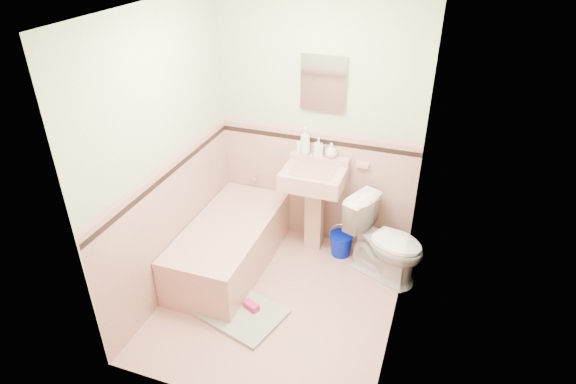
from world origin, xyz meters
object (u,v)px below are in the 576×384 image
(soap_bottle_left, at_px, (305,141))
(bucket, at_px, (341,244))
(bathtub, at_px, (230,246))
(medicine_cabinet, at_px, (323,83))
(sink, at_px, (313,211))
(soap_bottle_mid, at_px, (318,147))
(soap_bottle_right, at_px, (331,150))
(toilet, at_px, (386,241))
(shoe, at_px, (251,306))

(soap_bottle_left, bearing_deg, bucket, -20.92)
(bathtub, relative_size, medicine_cabinet, 3.09)
(soap_bottle_left, bearing_deg, sink, -49.94)
(soap_bottle_mid, bearing_deg, medicine_cabinet, 59.41)
(bathtub, distance_m, soap_bottle_mid, 1.29)
(soap_bottle_mid, bearing_deg, bathtub, -133.01)
(bathtub, distance_m, sink, 0.89)
(sink, relative_size, bucket, 3.88)
(soap_bottle_left, distance_m, bucket, 1.11)
(sink, bearing_deg, medicine_cabinet, 90.00)
(soap_bottle_right, bearing_deg, toilet, -27.92)
(soap_bottle_left, distance_m, shoe, 1.63)
(sink, relative_size, shoe, 6.28)
(soap_bottle_right, bearing_deg, soap_bottle_left, 180.00)
(soap_bottle_right, bearing_deg, bucket, -41.99)
(medicine_cabinet, bearing_deg, bucket, -33.89)
(sink, height_order, bucket, sink)
(sink, distance_m, toilet, 0.78)
(soap_bottle_right, bearing_deg, shoe, -105.50)
(soap_bottle_mid, height_order, toilet, soap_bottle_mid)
(sink, bearing_deg, bathtub, -142.07)
(medicine_cabinet, xyz_separation_m, soap_bottle_mid, (-0.02, -0.03, -0.62))
(bathtub, height_order, sink, sink)
(shoe, bearing_deg, bathtub, 154.08)
(medicine_cabinet, bearing_deg, shoe, -100.41)
(soap_bottle_left, xyz_separation_m, soap_bottle_right, (0.26, 0.00, -0.06))
(bathtub, bearing_deg, shoe, -49.77)
(soap_bottle_mid, bearing_deg, soap_bottle_right, 0.00)
(bathtub, bearing_deg, bucket, 28.60)
(soap_bottle_mid, distance_m, shoe, 1.62)
(bathtub, height_order, bucket, bathtub)
(soap_bottle_left, relative_size, shoe, 1.82)
(sink, relative_size, soap_bottle_right, 6.22)
(sink, xyz_separation_m, soap_bottle_left, (-0.15, 0.18, 0.66))
(soap_bottle_mid, relative_size, toilet, 0.24)
(medicine_cabinet, distance_m, shoe, 2.09)
(bucket, height_order, shoe, bucket)
(soap_bottle_mid, xyz_separation_m, bucket, (0.32, -0.17, -0.96))
(bucket, bearing_deg, medicine_cabinet, 146.11)
(soap_bottle_mid, bearing_deg, toilet, -23.87)
(soap_bottle_left, height_order, shoe, soap_bottle_left)
(bathtub, bearing_deg, sink, 37.93)
(sink, bearing_deg, soap_bottle_mid, 95.63)
(medicine_cabinet, xyz_separation_m, soap_bottle_left, (-0.15, -0.03, -0.58))
(soap_bottle_mid, xyz_separation_m, soap_bottle_right, (0.13, 0.00, -0.02))
(soap_bottle_left, bearing_deg, toilet, -20.68)
(medicine_cabinet, relative_size, soap_bottle_right, 3.27)
(soap_bottle_mid, height_order, soap_bottle_right, soap_bottle_mid)
(sink, distance_m, soap_bottle_right, 0.64)
(soap_bottle_left, xyz_separation_m, soap_bottle_mid, (0.13, 0.00, -0.04))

